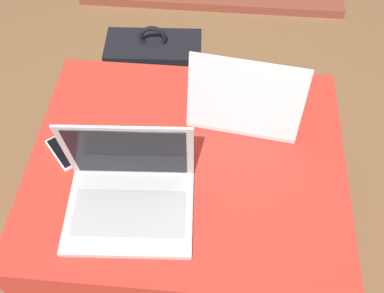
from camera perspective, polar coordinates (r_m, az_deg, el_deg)
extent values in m
plane|color=brown|center=(1.67, -0.48, -9.88)|extent=(14.00, 14.00, 0.00)
cube|color=maroon|center=(1.65, -0.49, -9.50)|extent=(0.88, 0.74, 0.05)
cube|color=#B22D23|center=(1.46, -0.55, -5.80)|extent=(0.92, 0.77, 0.37)
cube|color=#B7B7BC|center=(1.22, -7.91, -8.31)|extent=(0.35, 0.27, 0.02)
cube|color=#9E9EA3|center=(1.21, -7.99, -8.36)|extent=(0.30, 0.16, 0.00)
cube|color=#B7B7BC|center=(1.16, -8.08, -0.63)|extent=(0.34, 0.07, 0.25)
cube|color=black|center=(1.16, -8.10, -0.85)|extent=(0.30, 0.06, 0.22)
cube|color=silver|center=(1.44, 6.84, 5.54)|extent=(0.36, 0.29, 0.02)
cube|color=#232328|center=(1.44, 6.91, 5.97)|extent=(0.30, 0.17, 0.00)
cube|color=silver|center=(1.28, 6.74, 6.07)|extent=(0.33, 0.09, 0.25)
cube|color=green|center=(1.28, 6.77, 6.20)|extent=(0.30, 0.08, 0.22)
cube|color=white|center=(1.37, -15.77, -0.61)|extent=(0.14, 0.15, 0.01)
cube|color=black|center=(1.37, -15.82, -0.50)|extent=(0.13, 0.13, 0.00)
cube|color=black|center=(1.83, -4.53, 8.27)|extent=(0.36, 0.19, 0.39)
cube|color=black|center=(1.96, -4.15, 8.88)|extent=(0.29, 0.08, 0.18)
torus|color=black|center=(1.68, -5.02, 13.61)|extent=(0.10, 0.02, 0.10)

